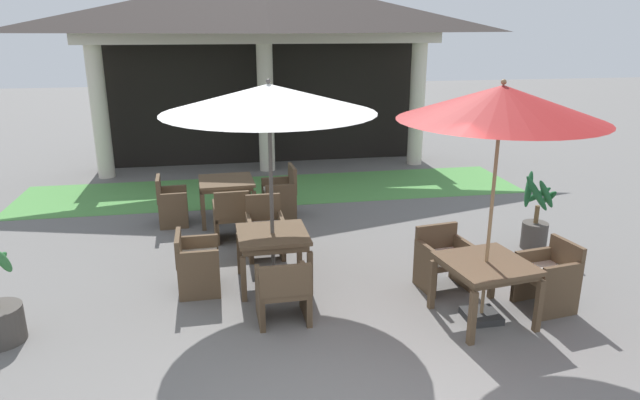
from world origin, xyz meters
TOP-DOWN VIEW (x-y plane):
  - background_pavilion at (0.00, 9.59)m, footprint 8.62×2.40m
  - lawn_strip at (0.00, 7.75)m, footprint 10.42×2.29m
  - patio_table_near_foreground at (-0.47, 3.23)m, footprint 0.94×0.94m
  - patio_umbrella_near_foreground at (-0.47, 3.23)m, footprint 2.69×2.69m
  - patio_chair_near_foreground_west at (-1.48, 3.21)m, footprint 0.55×0.63m
  - patio_chair_near_foreground_north at (-0.49, 4.25)m, footprint 0.55×0.59m
  - patio_chair_near_foreground_south at (-0.45, 2.22)m, footprint 0.62×0.59m
  - patio_table_mid_left at (1.88, 1.83)m, footprint 1.07×1.07m
  - patio_umbrella_mid_left at (1.88, 1.83)m, footprint 2.23×2.23m
  - patio_chair_mid_left_north at (1.74, 2.75)m, footprint 0.70×0.62m
  - patio_chair_mid_left_east at (2.80, 1.97)m, footprint 0.65×0.65m
  - patio_table_mid_right at (-1.02, 5.96)m, footprint 0.99×0.99m
  - patio_chair_mid_right_south at (-0.97, 4.99)m, footprint 0.59×0.60m
  - patio_chair_mid_right_west at (-1.99, 5.91)m, footprint 0.52×0.58m
  - patio_chair_mid_right_east at (-0.05, 6.01)m, footprint 0.59×0.62m
  - potted_palm_right_edge at (3.68, 3.78)m, footprint 0.58×0.59m

SIDE VIEW (x-z plane):
  - lawn_strip at x=0.00m, z-range 0.00..0.01m
  - patio_chair_near_foreground_south at x=-0.45m, z-range -0.02..0.79m
  - patio_chair_mid_left_north at x=1.74m, z-range -0.01..0.80m
  - patio_chair_mid_right_south at x=-0.97m, z-range -0.04..0.83m
  - patio_chair_near_foreground_west at x=-1.48m, z-range 0.00..0.80m
  - patio_chair_near_foreground_north at x=-0.49m, z-range -0.05..0.85m
  - potted_palm_right_edge at x=3.68m, z-range -0.21..1.02m
  - patio_chair_mid_right_west at x=-1.99m, z-range -0.03..0.84m
  - patio_chair_mid_left_east at x=2.80m, z-range -0.01..0.84m
  - patio_chair_mid_right_east at x=-0.05m, z-range -0.04..0.90m
  - patio_table_near_foreground at x=-0.47m, z-range 0.27..1.01m
  - patio_table_mid_left at x=1.88m, z-range 0.28..1.02m
  - patio_table_mid_right at x=-1.02m, z-range 0.28..1.03m
  - patio_umbrella_near_foreground at x=-0.47m, z-range 1.11..3.85m
  - patio_umbrella_mid_left at x=1.88m, z-range 1.14..3.96m
  - background_pavilion at x=0.00m, z-range 1.20..5.64m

